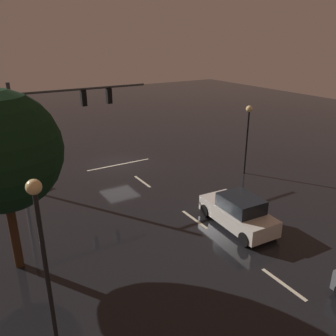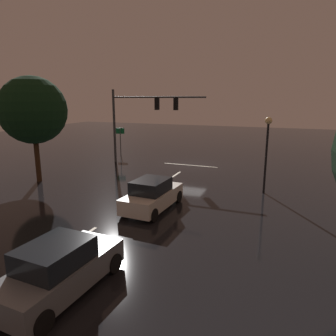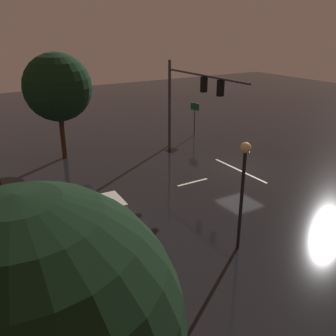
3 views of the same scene
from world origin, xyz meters
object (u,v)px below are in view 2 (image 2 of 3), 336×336
route_sign (120,135)px  street_lamp_left_kerb (267,140)px  traffic_signal_assembly (142,112)px  car_distant (60,269)px  tree_right_near (33,110)px  car_approaching (152,195)px

route_sign → street_lamp_left_kerb: bearing=151.2°
traffic_signal_assembly → car_distant: traffic_signal_assembly is taller
traffic_signal_assembly → tree_right_near: bearing=60.9°
car_distant → street_lamp_left_kerb: size_ratio=0.93×
traffic_signal_assembly → car_approaching: (-5.64, 10.30, -3.86)m
traffic_signal_assembly → route_sign: size_ratio=3.00×
traffic_signal_assembly → street_lamp_left_kerb: traffic_signal_assembly is taller
tree_right_near → traffic_signal_assembly: bearing=-119.1°
car_distant → route_sign: size_ratio=1.53×
street_lamp_left_kerb → tree_right_near: size_ratio=0.65×
traffic_signal_assembly → car_distant: 19.46m
car_approaching → tree_right_near: 11.19m
traffic_signal_assembly → street_lamp_left_kerb: size_ratio=1.81×
route_sign → traffic_signal_assembly: bearing=141.2°
car_distant → tree_right_near: size_ratio=0.60×
route_sign → tree_right_near: 11.74m
traffic_signal_assembly → route_sign: bearing=-38.8°
traffic_signal_assembly → car_distant: (-6.03, 18.09, -3.86)m
car_approaching → street_lamp_left_kerb: size_ratio=0.93×
car_approaching → tree_right_near: size_ratio=0.60×
car_distant → street_lamp_left_kerb: (-4.99, -13.08, 2.58)m
car_distant → tree_right_near: bearing=-44.0°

